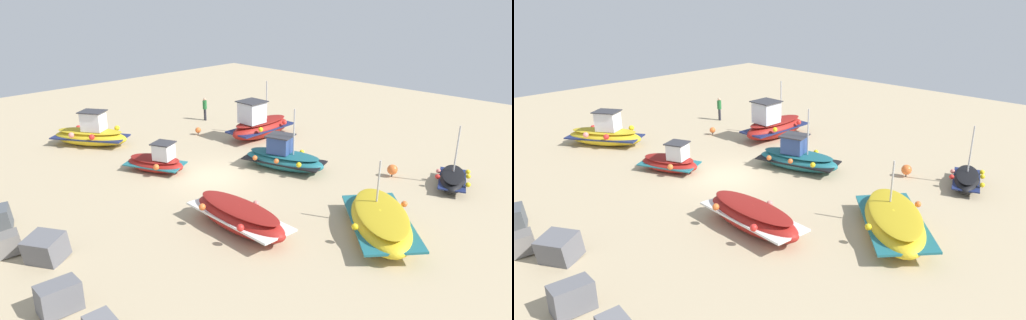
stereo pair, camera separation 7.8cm
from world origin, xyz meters
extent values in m
plane|color=tan|center=(0.00, 0.00, 0.00)|extent=(58.12, 58.12, 0.00)
ellipsoid|color=gold|center=(-9.71, -0.55, 0.57)|extent=(5.33, 5.49, 1.29)
cube|color=#1E6670|center=(-9.71, -0.55, 0.62)|extent=(5.20, 5.35, 0.25)
ellipsoid|color=gold|center=(-9.71, -0.55, 1.04)|extent=(4.65, 4.79, 0.32)
cylinder|color=#B7B7BC|center=(-9.16, -1.15, 2.06)|extent=(0.08, 0.08, 1.84)
sphere|color=orange|center=(-9.97, -2.06, 0.96)|extent=(0.27, 0.27, 0.27)
sphere|color=yellow|center=(-9.45, 0.97, 0.86)|extent=(0.27, 0.27, 0.27)
ellipsoid|color=black|center=(-9.86, -7.62, 0.37)|extent=(2.35, 3.56, 0.74)
cube|color=navy|center=(-9.86, -7.62, 0.40)|extent=(2.34, 3.45, 0.07)
ellipsoid|color=black|center=(-9.86, -7.62, 0.67)|extent=(2.06, 3.13, 0.12)
cylinder|color=#B7B7BC|center=(-9.75, -7.91, 1.95)|extent=(0.08, 0.08, 2.45)
sphere|color=yellow|center=(-10.20, -8.74, 0.58)|extent=(0.24, 0.24, 0.24)
sphere|color=#EA7F75|center=(-9.03, -7.80, 0.57)|extent=(0.24, 0.24, 0.24)
sphere|color=yellow|center=(-10.53, -7.87, 0.68)|extent=(0.24, 0.24, 0.24)
sphere|color=red|center=(-9.36, -6.93, 0.61)|extent=(0.24, 0.24, 0.24)
sphere|color=yellow|center=(-10.86, -7.00, 0.58)|extent=(0.24, 0.24, 0.24)
ellipsoid|color=maroon|center=(3.10, -6.98, 0.61)|extent=(1.95, 5.09, 1.23)
cube|color=navy|center=(3.10, -6.98, 0.67)|extent=(2.02, 4.89, 0.11)
ellipsoid|color=maroon|center=(3.10, -6.98, 1.12)|extent=(1.71, 4.48, 0.21)
cube|color=silver|center=(3.10, -6.10, 1.91)|extent=(1.39, 1.39, 1.40)
cube|color=#333338|center=(3.10, -6.10, 2.64)|extent=(1.61, 1.61, 0.06)
cylinder|color=#B7B7BC|center=(3.10, -7.54, 2.50)|extent=(0.08, 0.08, 2.58)
sphere|color=red|center=(2.01, -8.17, 1.00)|extent=(0.31, 0.31, 0.31)
sphere|color=red|center=(4.19, -6.98, 1.10)|extent=(0.31, 0.31, 0.31)
sphere|color=yellow|center=(2.01, -5.80, 1.00)|extent=(0.31, 0.31, 0.31)
ellipsoid|color=#1E6670|center=(-1.96, -3.51, 0.47)|extent=(5.05, 3.00, 0.97)
cube|color=black|center=(-1.96, -3.51, 0.52)|extent=(4.88, 3.00, 0.10)
ellipsoid|color=#1A565F|center=(-1.96, -3.51, 0.87)|extent=(4.44, 2.63, 0.17)
cube|color=#2D4784|center=(-1.72, -3.45, 1.43)|extent=(1.46, 1.41, 0.96)
cube|color=#333338|center=(-1.72, -3.45, 1.93)|extent=(1.70, 1.64, 0.06)
cylinder|color=#B7B7BC|center=(-2.51, -3.67, 2.25)|extent=(0.08, 0.08, 2.60)
sphere|color=yellow|center=(-3.51, -2.91, 0.81)|extent=(0.28, 0.28, 0.28)
sphere|color=yellow|center=(-2.33, -4.65, 0.80)|extent=(0.28, 0.28, 0.28)
sphere|color=orange|center=(-2.23, -2.55, 0.78)|extent=(0.28, 0.28, 0.28)
sphere|color=yellow|center=(-1.05, -4.29, 0.85)|extent=(0.28, 0.28, 0.28)
sphere|color=orange|center=(-0.95, -2.19, 0.74)|extent=(0.28, 0.28, 0.28)
ellipsoid|color=maroon|center=(-5.19, 3.16, 0.56)|extent=(5.21, 2.02, 1.21)
cube|color=white|center=(-5.19, 3.16, 0.62)|extent=(5.01, 2.03, 0.18)
ellipsoid|color=maroon|center=(-5.19, 3.16, 1.03)|extent=(4.59, 1.74, 0.26)
sphere|color=red|center=(-6.35, 4.21, 0.92)|extent=(0.30, 0.30, 0.30)
sphere|color=#EA7F75|center=(-5.23, 2.16, 0.85)|extent=(0.30, 0.30, 0.30)
sphere|color=orange|center=(-3.95, 4.12, 0.96)|extent=(0.30, 0.30, 0.30)
ellipsoid|color=maroon|center=(3.03, 1.74, 0.39)|extent=(3.77, 2.73, 0.89)
cube|color=#1E6670|center=(3.03, 1.74, 0.43)|extent=(3.65, 2.68, 0.18)
ellipsoid|color=maroon|center=(3.03, 1.74, 0.72)|extent=(3.30, 2.37, 0.22)
cube|color=white|center=(2.47, 1.49, 1.23)|extent=(1.25, 1.23, 0.89)
cube|color=#333338|center=(2.47, 1.49, 1.70)|extent=(1.44, 1.43, 0.06)
sphere|color=#EA7F75|center=(3.92, 1.21, 0.61)|extent=(0.32, 0.32, 0.32)
sphere|color=orange|center=(2.14, 2.27, 0.60)|extent=(0.32, 0.32, 0.32)
ellipsoid|color=gold|center=(9.92, 2.00, 0.51)|extent=(5.15, 4.17, 1.05)
cube|color=navy|center=(9.92, 2.00, 0.56)|extent=(5.01, 4.11, 0.11)
ellipsoid|color=gold|center=(9.92, 2.00, 0.94)|extent=(4.53, 3.66, 0.18)
cube|color=white|center=(9.62, 1.81, 1.63)|extent=(1.69, 1.61, 1.21)
cube|color=#333338|center=(9.62, 1.81, 2.26)|extent=(1.97, 1.87, 0.06)
sphere|color=red|center=(11.64, 1.93, 0.79)|extent=(0.35, 0.35, 0.35)
sphere|color=#EA7F75|center=(9.97, 3.22, 0.93)|extent=(0.35, 0.35, 0.35)
sphere|color=red|center=(10.46, 1.17, 0.81)|extent=(0.35, 0.35, 0.35)
sphere|color=red|center=(8.79, 2.46, 0.89)|extent=(0.35, 0.35, 0.35)
sphere|color=yellow|center=(9.28, 0.40, 0.93)|extent=(0.35, 0.35, 0.35)
cylinder|color=#2D2D38|center=(9.27, -7.15, 0.45)|extent=(0.14, 0.14, 0.89)
cylinder|color=#2D2D38|center=(9.12, -7.10, 0.45)|extent=(0.14, 0.14, 0.89)
cylinder|color=#236B33|center=(9.20, -7.13, 1.22)|extent=(0.32, 0.32, 0.65)
sphere|color=tan|center=(9.20, -7.13, 1.65)|extent=(0.22, 0.22, 0.22)
cube|color=slate|center=(-4.90, 10.79, 0.48)|extent=(0.98, 1.35, 1.04)
cube|color=slate|center=(-1.70, 9.84, 0.51)|extent=(1.70, 1.70, 1.16)
cube|color=slate|center=(-0.08, 10.72, 0.38)|extent=(1.30, 1.32, 0.96)
cylinder|color=#3F3F42|center=(6.59, -4.28, 0.07)|extent=(0.08, 0.08, 0.14)
sphere|color=orange|center=(6.59, -4.28, 0.34)|extent=(0.40, 0.40, 0.40)
cylinder|color=#3F3F42|center=(-6.99, -6.67, 0.07)|extent=(0.08, 0.08, 0.14)
sphere|color=orange|center=(-6.99, -6.67, 0.42)|extent=(0.56, 0.56, 0.56)
camera|label=1|loc=(-17.77, 15.21, 9.61)|focal=32.41mm
camera|label=2|loc=(-17.83, 15.16, 9.61)|focal=32.41mm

